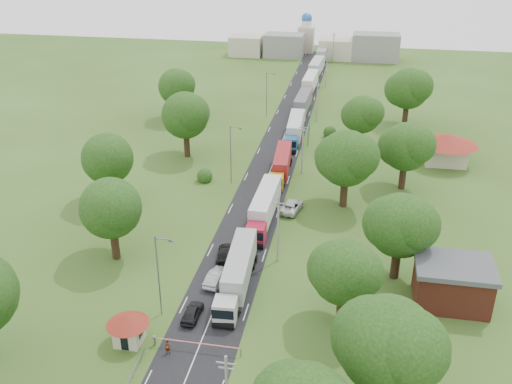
% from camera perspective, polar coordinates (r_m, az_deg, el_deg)
% --- Properties ---
extents(ground, '(260.00, 260.00, 0.00)m').
position_cam_1_polar(ground, '(80.00, -1.00, -3.86)').
color(ground, '#334C19').
rests_on(ground, ground).
extents(road, '(8.00, 200.00, 0.04)m').
position_cam_1_polar(road, '(97.59, 1.31, 1.87)').
color(road, black).
rests_on(road, ground).
extents(boom_barrier, '(9.22, 0.35, 1.18)m').
position_cam_1_polar(boom_barrier, '(59.93, -7.20, -14.68)').
color(boom_barrier, slate).
rests_on(boom_barrier, ground).
extents(guard_booth, '(4.40, 4.40, 3.45)m').
position_cam_1_polar(guard_booth, '(60.89, -12.67, -12.88)').
color(guard_booth, beige).
rests_on(guard_booth, ground).
extents(info_sign, '(0.12, 3.10, 4.10)m').
position_cam_1_polar(info_sign, '(109.75, 5.30, 6.22)').
color(info_sign, slate).
rests_on(info_sign, ground).
extents(pole_1, '(1.60, 0.24, 9.00)m').
position_cam_1_polar(pole_1, '(70.88, 2.22, -3.72)').
color(pole_1, gray).
rests_on(pole_1, ground).
extents(pole_2, '(1.60, 0.24, 9.00)m').
position_cam_1_polar(pole_2, '(96.06, 4.69, 4.41)').
color(pole_2, gray).
rests_on(pole_2, ground).
extents(pole_3, '(1.60, 0.24, 9.00)m').
position_cam_1_polar(pole_3, '(122.48, 6.13, 9.11)').
color(pole_3, gray).
rests_on(pole_3, ground).
extents(pole_4, '(1.60, 0.24, 9.00)m').
position_cam_1_polar(pole_4, '(149.47, 7.07, 12.12)').
color(pole_4, gray).
rests_on(pole_4, ground).
extents(pole_5, '(1.60, 0.24, 9.00)m').
position_cam_1_polar(pole_5, '(176.78, 7.74, 14.20)').
color(pole_5, gray).
rests_on(pole_5, ground).
extents(lamp_0, '(2.03, 0.22, 10.00)m').
position_cam_1_polar(lamp_0, '(62.02, -9.64, -7.91)').
color(lamp_0, slate).
rests_on(lamp_0, ground).
extents(lamp_1, '(2.03, 0.22, 10.00)m').
position_cam_1_polar(lamp_1, '(91.85, -2.46, 4.03)').
color(lamp_1, slate).
rests_on(lamp_1, ground).
extents(lamp_2, '(2.03, 0.22, 10.00)m').
position_cam_1_polar(lamp_2, '(124.41, 1.13, 9.93)').
color(lamp_2, slate).
rests_on(lamp_2, ground).
extents(tree_1, '(9.60, 9.60, 12.05)m').
position_cam_1_polar(tree_1, '(49.88, 13.02, -14.53)').
color(tree_1, '#382616').
rests_on(tree_1, ground).
extents(tree_2, '(8.00, 8.00, 10.10)m').
position_cam_1_polar(tree_2, '(60.11, 8.81, -7.84)').
color(tree_2, '#382616').
rests_on(tree_2, ground).
extents(tree_3, '(8.80, 8.80, 11.07)m').
position_cam_1_polar(tree_3, '(68.66, 14.22, -3.19)').
color(tree_3, '#382616').
rests_on(tree_3, ground).
extents(tree_4, '(9.60, 9.60, 12.05)m').
position_cam_1_polar(tree_4, '(84.46, 9.02, 3.40)').
color(tree_4, '#382616').
rests_on(tree_4, ground).
extents(tree_5, '(8.80, 8.80, 11.07)m').
position_cam_1_polar(tree_5, '(92.47, 14.78, 4.44)').
color(tree_5, '#382616').
rests_on(tree_5, ground).
extents(tree_6, '(8.00, 8.00, 10.10)m').
position_cam_1_polar(tree_6, '(108.38, 10.58, 7.65)').
color(tree_6, '#382616').
rests_on(tree_6, ground).
extents(tree_7, '(9.60, 9.60, 12.05)m').
position_cam_1_polar(tree_7, '(122.85, 14.99, 9.97)').
color(tree_7, '#382616').
rests_on(tree_7, ground).
extents(tree_10, '(8.80, 8.80, 11.07)m').
position_cam_1_polar(tree_10, '(72.68, -14.30, -1.51)').
color(tree_10, '#382616').
rests_on(tree_10, ground).
extents(tree_11, '(8.80, 8.80, 11.07)m').
position_cam_1_polar(tree_11, '(87.80, -14.61, 3.31)').
color(tree_11, '#382616').
rests_on(tree_11, ground).
extents(tree_12, '(9.60, 9.60, 12.05)m').
position_cam_1_polar(tree_12, '(102.98, -7.08, 7.66)').
color(tree_12, '#382616').
rests_on(tree_12, ground).
extents(tree_13, '(8.80, 8.80, 11.07)m').
position_cam_1_polar(tree_13, '(123.76, -7.94, 10.41)').
color(tree_13, '#382616').
rests_on(tree_13, ground).
extents(house_brick, '(8.60, 6.60, 5.20)m').
position_cam_1_polar(house_brick, '(68.24, 19.02, -8.60)').
color(house_brick, maroon).
rests_on(house_brick, ground).
extents(house_cream, '(10.08, 10.08, 5.80)m').
position_cam_1_polar(house_cream, '(105.69, 18.57, 4.54)').
color(house_cream, beige).
rests_on(house_cream, ground).
extents(distant_town, '(52.00, 8.00, 8.00)m').
position_cam_1_polar(distant_town, '(182.20, 6.26, 14.24)').
color(distant_town, gray).
rests_on(distant_town, ground).
extents(church, '(5.00, 5.00, 12.30)m').
position_cam_1_polar(church, '(190.06, 5.04, 15.36)').
color(church, beige).
rests_on(church, ground).
extents(truck_0, '(3.26, 15.06, 4.16)m').
position_cam_1_polar(truck_0, '(67.15, -1.83, -8.04)').
color(truck_0, '#BBBBBB').
rests_on(truck_0, ground).
extents(truck_1, '(2.82, 15.31, 4.24)m').
position_cam_1_polar(truck_1, '(81.25, 0.83, -1.56)').
color(truck_1, '#A3122E').
rests_on(truck_1, ground).
extents(truck_2, '(3.10, 14.06, 3.88)m').
position_cam_1_polar(truck_2, '(96.10, 2.57, 2.79)').
color(truck_2, gold).
rests_on(truck_2, ground).
extents(truck_3, '(3.16, 15.18, 4.20)m').
position_cam_1_polar(truck_3, '(112.06, 3.90, 6.27)').
color(truck_3, '#17538C').
rests_on(truck_3, ground).
extents(truck_4, '(3.00, 15.32, 4.24)m').
position_cam_1_polar(truck_4, '(127.67, 4.66, 8.72)').
color(truck_4, '#B6B6B6').
rests_on(truck_4, ground).
extents(truck_5, '(3.02, 15.49, 4.29)m').
position_cam_1_polar(truck_5, '(144.33, 5.39, 10.72)').
color(truck_5, maroon).
rests_on(truck_5, ground).
extents(truck_6, '(3.32, 15.73, 4.35)m').
position_cam_1_polar(truck_6, '(159.60, 6.01, 12.17)').
color(truck_6, '#235D24').
rests_on(truck_6, ground).
extents(truck_7, '(2.81, 15.27, 4.23)m').
position_cam_1_polar(truck_7, '(177.04, 6.62, 13.47)').
color(truck_7, '#B3B3B3').
rests_on(truck_7, ground).
extents(car_lane_front, '(1.82, 4.25, 1.43)m').
position_cam_1_polar(car_lane_front, '(63.87, -6.39, -11.88)').
color(car_lane_front, black).
rests_on(car_lane_front, ground).
extents(car_lane_mid, '(2.29, 4.95, 1.57)m').
position_cam_1_polar(car_lane_mid, '(69.04, -3.98, -8.47)').
color(car_lane_mid, '#A2A3AA').
rests_on(car_lane_mid, ground).
extents(car_lane_rear, '(2.97, 5.88, 1.64)m').
position_cam_1_polar(car_lane_rear, '(73.21, -3.00, -6.21)').
color(car_lane_rear, black).
rests_on(car_lane_rear, ground).
extents(car_verge_near, '(3.50, 5.82, 1.51)m').
position_cam_1_polar(car_verge_near, '(84.95, 3.56, -1.45)').
color(car_verge_near, silver).
rests_on(car_verge_near, ground).
extents(car_verge_far, '(2.27, 4.46, 1.45)m').
position_cam_1_polar(car_verge_far, '(105.55, 6.48, 4.04)').
color(car_verge_far, slate).
rests_on(car_verge_far, ground).
extents(pedestrian_near, '(0.58, 0.39, 1.56)m').
position_cam_1_polar(pedestrian_near, '(59.69, -8.82, -15.14)').
color(pedestrian_near, gray).
rests_on(pedestrian_near, ground).
extents(pedestrian_booth, '(1.13, 1.11, 1.84)m').
position_cam_1_polar(pedestrian_booth, '(60.73, -12.28, -14.48)').
color(pedestrian_booth, gray).
rests_on(pedestrian_booth, ground).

